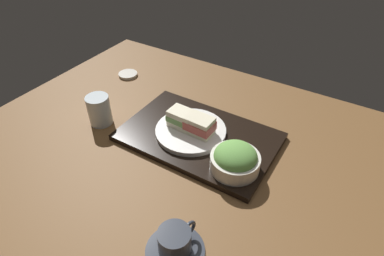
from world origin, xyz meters
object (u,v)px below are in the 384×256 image
at_px(salad_bowl, 235,159).
at_px(small_sauce_dish, 128,74).
at_px(drinking_glass, 99,110).
at_px(sandwich_near, 200,125).
at_px(coffee_cup, 175,243).
at_px(sandwich_far, 182,118).
at_px(sandwich_plate, 191,131).

bearing_deg(salad_bowl, small_sauce_dish, -23.31).
bearing_deg(small_sauce_dish, drinking_glass, 114.32).
height_order(sandwich_near, salad_bowl, salad_bowl).
distance_m(sandwich_near, coffee_cup, 0.36).
xyz_separation_m(sandwich_near, salad_bowl, (-0.14, 0.06, -0.01)).
bearing_deg(sandwich_far, sandwich_plate, 178.51).
xyz_separation_m(sandwich_far, salad_bowl, (-0.21, 0.06, -0.01)).
relative_size(sandwich_plate, sandwich_near, 2.51).
height_order(sandwich_near, drinking_glass, drinking_glass).
bearing_deg(small_sauce_dish, salad_bowl, 156.69).
xyz_separation_m(sandwich_far, small_sauce_dish, (0.37, -0.19, -0.05)).
xyz_separation_m(salad_bowl, small_sauce_dish, (0.58, -0.25, -0.05)).
height_order(sandwich_near, coffee_cup, sandwich_near).
bearing_deg(drinking_glass, coffee_cup, 151.34).
xyz_separation_m(coffee_cup, drinking_glass, (0.45, -0.25, 0.02)).
bearing_deg(small_sauce_dish, sandwich_plate, 155.31).
bearing_deg(sandwich_plate, coffee_cup, 116.85).
relative_size(sandwich_far, salad_bowl, 0.64).
height_order(coffee_cup, small_sauce_dish, coffee_cup).
distance_m(sandwich_near, sandwich_far, 0.06).
distance_m(sandwich_plate, coffee_cup, 0.37).
bearing_deg(salad_bowl, sandwich_far, -17.39).
xyz_separation_m(sandwich_plate, sandwich_far, (0.03, -0.00, 0.03)).
height_order(salad_bowl, drinking_glass, drinking_glass).
bearing_deg(sandwich_near, drinking_glass, 15.32).
relative_size(sandwich_far, small_sauce_dish, 1.15).
bearing_deg(sandwich_far, salad_bowl, 162.61).
bearing_deg(sandwich_plate, small_sauce_dish, -24.69).
bearing_deg(salad_bowl, coffee_cup, 88.66).
height_order(salad_bowl, coffee_cup, salad_bowl).
distance_m(sandwich_far, salad_bowl, 0.22).
distance_m(sandwich_near, small_sauce_dish, 0.48).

